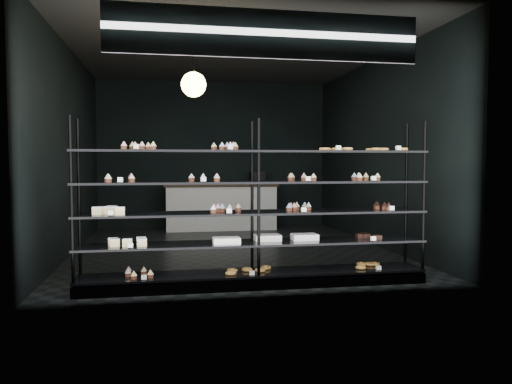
# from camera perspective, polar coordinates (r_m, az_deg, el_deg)

# --- Properties ---
(room) EXTENTS (5.01, 6.01, 3.20)m
(room) POSITION_cam_1_polar(r_m,az_deg,el_deg) (8.13, -2.87, 4.61)
(room) COLOR black
(room) RESTS_ON ground
(display_shelf) EXTENTS (4.00, 0.50, 1.91)m
(display_shelf) POSITION_cam_1_polar(r_m,az_deg,el_deg) (5.75, -0.33, -4.56)
(display_shelf) COLOR black
(display_shelf) RESTS_ON room
(signage) EXTENTS (3.30, 0.05, 0.50)m
(signage) POSITION_cam_1_polar(r_m,az_deg,el_deg) (5.40, 1.20, 17.59)
(signage) COLOR #0C183E
(signage) RESTS_ON room
(pendant_lamp) EXTENTS (0.33, 0.33, 0.89)m
(pendant_lamp) POSITION_cam_1_polar(r_m,az_deg,el_deg) (6.75, -7.15, 12.10)
(pendant_lamp) COLOR black
(pendant_lamp) RESTS_ON room
(service_counter) EXTENTS (2.40, 0.65, 1.23)m
(service_counter) POSITION_cam_1_polar(r_m,az_deg,el_deg) (10.66, -3.96, -1.60)
(service_counter) COLOR silver
(service_counter) RESTS_ON room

